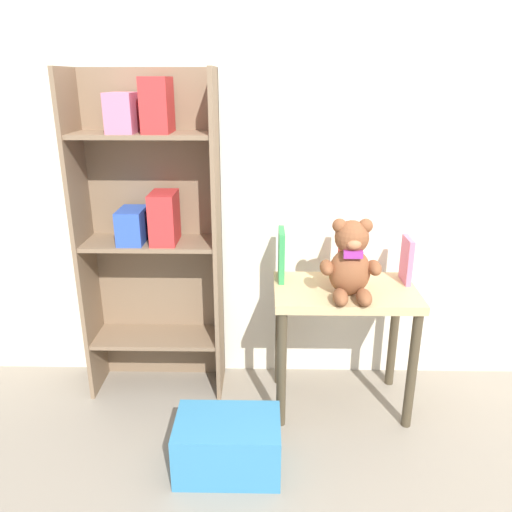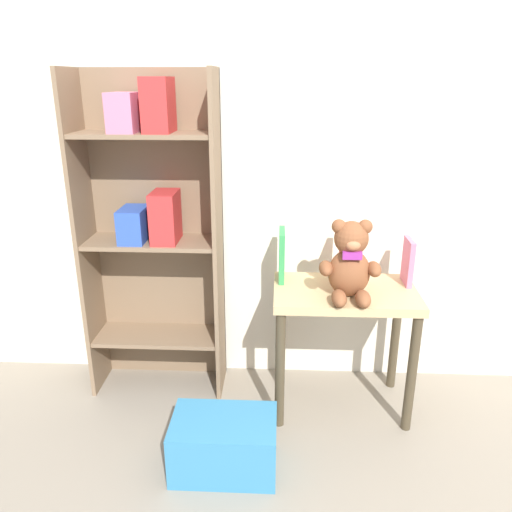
{
  "view_description": "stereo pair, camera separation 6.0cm",
  "coord_description": "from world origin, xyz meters",
  "views": [
    {
      "loc": [
        -0.28,
        -0.72,
        1.38
      ],
      "look_at": [
        -0.31,
        1.24,
        0.68
      ],
      "focal_mm": 35.0,
      "sensor_mm": 36.0,
      "label": 1
    },
    {
      "loc": [
        -0.22,
        -0.72,
        1.38
      ],
      "look_at": [
        -0.31,
        1.24,
        0.68
      ],
      "focal_mm": 35.0,
      "sensor_mm": 36.0,
      "label": 2
    }
  ],
  "objects": [
    {
      "name": "wall_back",
      "position": [
        0.0,
        1.49,
        1.25
      ],
      "size": [
        4.8,
        0.06,
        2.5
      ],
      "color": "silver",
      "rests_on": "ground_plane"
    },
    {
      "name": "bookshelf_side",
      "position": [
        -0.77,
        1.35,
        0.8
      ],
      "size": [
        0.6,
        0.25,
        1.43
      ],
      "color": "#7F664C",
      "rests_on": "ground_plane"
    },
    {
      "name": "display_table",
      "position": [
        0.06,
        1.19,
        0.46
      ],
      "size": [
        0.59,
        0.37,
        0.56
      ],
      "color": "tan",
      "rests_on": "ground_plane"
    },
    {
      "name": "teddy_bear",
      "position": [
        0.06,
        1.12,
        0.7
      ],
      "size": [
        0.24,
        0.22,
        0.32
      ],
      "color": "brown",
      "rests_on": "display_table"
    },
    {
      "name": "book_standing_green",
      "position": [
        -0.21,
        1.29,
        0.67
      ],
      "size": [
        0.02,
        0.15,
        0.22
      ],
      "primitive_type": "cube",
      "rotation": [
        0.0,
        0.0,
        0.01
      ],
      "color": "#33934C",
      "rests_on": "display_table"
    },
    {
      "name": "book_standing_red",
      "position": [
        0.06,
        1.27,
        0.68
      ],
      "size": [
        0.03,
        0.14,
        0.25
      ],
      "primitive_type": "cube",
      "rotation": [
        0.0,
        0.0,
        0.05
      ],
      "color": "red",
      "rests_on": "display_table"
    },
    {
      "name": "book_standing_pink",
      "position": [
        0.32,
        1.27,
        0.66
      ],
      "size": [
        0.02,
        0.13,
        0.19
      ],
      "primitive_type": "cube",
      "rotation": [
        0.0,
        0.0,
        -0.0
      ],
      "color": "#D17093",
      "rests_on": "display_table"
    },
    {
      "name": "storage_bin",
      "position": [
        -0.41,
        0.78,
        0.1
      ],
      "size": [
        0.38,
        0.25,
        0.21
      ],
      "color": "teal",
      "rests_on": "ground_plane"
    }
  ]
}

